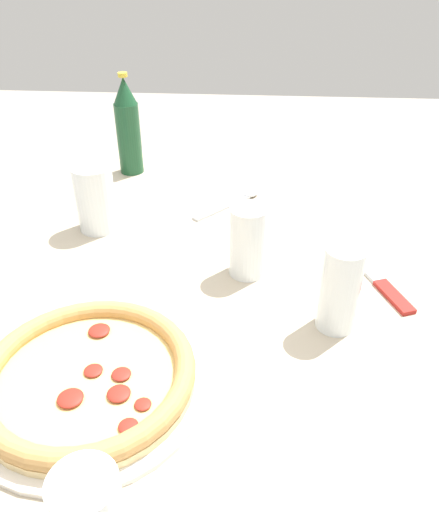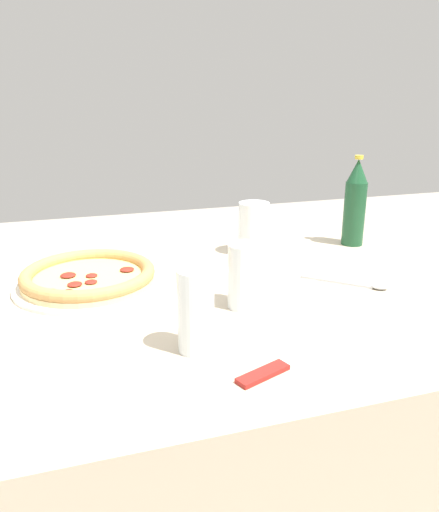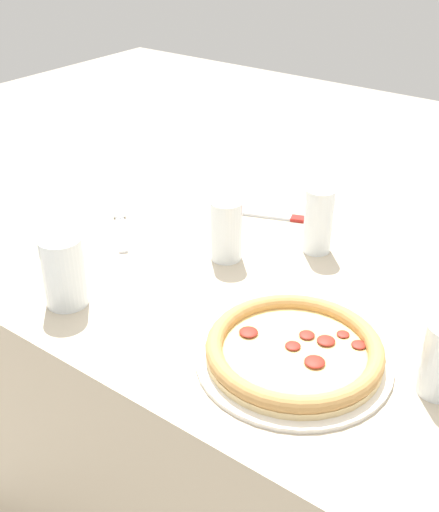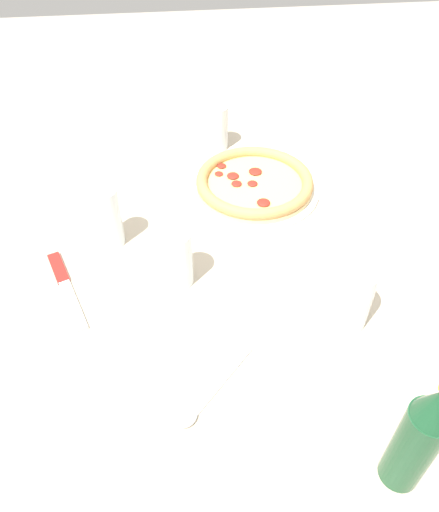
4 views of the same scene
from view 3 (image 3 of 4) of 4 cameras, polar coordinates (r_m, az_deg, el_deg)
The scene contains 8 objects.
ground_plane at distance 1.86m, azimuth -0.25°, elevation -21.50°, with size 8.00×8.00×0.00m, color #A89E8E.
table at distance 1.57m, azimuth -0.28°, elevation -12.82°, with size 1.20×0.81×0.77m.
pizza_veggie at distance 1.08m, azimuth 6.66°, elevation -8.44°, with size 0.33×0.33×0.04m.
glass_mango_juice at distance 1.22m, azimuth -13.62°, elevation -1.65°, with size 0.08×0.08×0.14m.
glass_cola at distance 1.33m, azimuth 0.71°, elevation 2.09°, with size 0.07×0.07×0.13m.
glass_lemonade at distance 1.38m, azimuth 8.76°, elevation 2.89°, with size 0.06×0.06×0.14m.
knife at distance 1.53m, azimuth 5.95°, elevation 3.43°, with size 0.23×0.11×0.01m.
spoon at distance 1.50m, azimuth -8.78°, elevation 2.70°, with size 0.16×0.15×0.01m.
Camera 3 is at (-0.69, 0.92, 1.46)m, focal length 45.00 mm.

